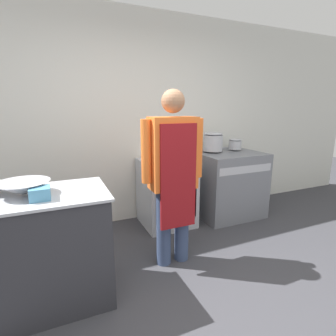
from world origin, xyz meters
TOP-DOWN VIEW (x-y plane):
  - wall_back at (0.00, 2.22)m, footprint 8.00×0.05m
  - prep_counter at (-1.15, 0.90)m, footprint 1.02×0.65m
  - stove at (1.22, 1.78)m, footprint 0.88×0.71m
  - fridge_unit at (0.30, 1.85)m, footprint 0.63×0.63m
  - person_cook at (0.00, 1.01)m, footprint 0.61×0.24m
  - mixing_bowl at (-1.22, 0.93)m, footprint 0.37×0.37m
  - plastic_tub at (-1.11, 0.77)m, footprint 0.13×0.13m
  - stock_pot at (1.02, 1.91)m, footprint 0.26×0.26m
  - sauce_pot at (1.40, 1.91)m, footprint 0.18×0.18m

SIDE VIEW (x-z plane):
  - fridge_unit at x=0.30m, z-range 0.00..0.86m
  - prep_counter at x=-1.15m, z-range 0.00..0.90m
  - stove at x=1.22m, z-range -0.01..0.92m
  - plastic_tub at x=-1.11m, z-range 0.90..0.98m
  - person_cook at x=0.00m, z-range 0.11..1.78m
  - mixing_bowl at x=-1.22m, z-range 0.90..1.00m
  - sauce_pot at x=1.40m, z-range 0.92..1.08m
  - stock_pot at x=1.02m, z-range 0.92..1.18m
  - wall_back at x=0.00m, z-range 0.00..2.70m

